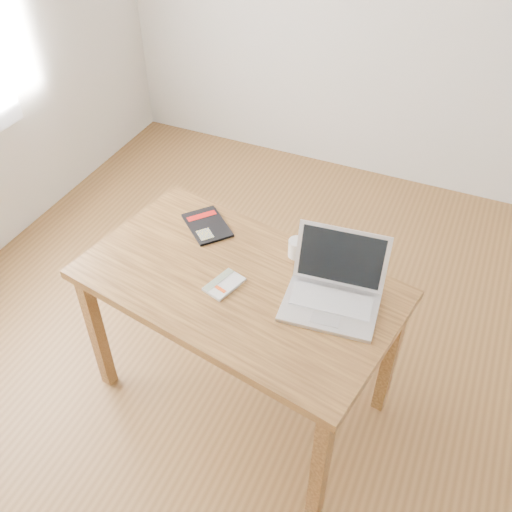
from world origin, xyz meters
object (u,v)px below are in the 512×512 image
at_px(desk, 239,296).
at_px(white_guidebook, 224,284).
at_px(black_guidebook, 207,225).
at_px(coffee_mug, 297,248).
at_px(laptop, 334,289).

distance_m(desk, white_guidebook, 0.11).
xyz_separation_m(black_guidebook, coffee_mug, (0.43, -0.02, 0.03)).
distance_m(desk, coffee_mug, 0.31).
bearing_deg(black_guidebook, desk, -92.64).
bearing_deg(white_guidebook, laptop, 30.85).
height_order(laptop, coffee_mug, laptop).
relative_size(desk, black_guidebook, 4.89).
xyz_separation_m(white_guidebook, laptop, (0.41, 0.11, 0.05)).
height_order(black_guidebook, coffee_mug, coffee_mug).
relative_size(white_guidebook, coffee_mug, 1.77).
bearing_deg(desk, coffee_mug, 66.34).
relative_size(laptop, coffee_mug, 3.84).
bearing_deg(laptop, black_guidebook, 157.06).
relative_size(desk, laptop, 3.57).
distance_m(black_guidebook, laptop, 0.68).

